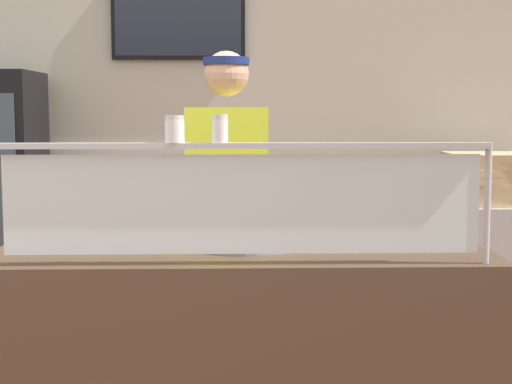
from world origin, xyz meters
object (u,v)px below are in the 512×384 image
Objects in this scene: pizza_tray at (245,242)px; pepper_flake_shaker at (220,130)px; pizza_server at (253,237)px; pizza_box_stack at (486,179)px; parmesan_shaker at (175,131)px; worker_figure at (228,213)px.

pepper_flake_shaker reaches higher than pizza_tray.
pizza_server is 0.56× the size of pizza_box_stack.
parmesan_shaker is 0.05× the size of worker_figure.
worker_figure is at bearing 83.76° from pizza_server.
pizza_tray is 1.63× the size of pizza_server.
pizza_tray is 4.84× the size of parmesan_shaker.
pepper_flake_shaker is (-0.09, -0.38, 0.45)m from pizza_tray.
pizza_tray is at bearing 57.26° from parmesan_shaker.
worker_figure reaches higher than pizza_box_stack.
pizza_box_stack is at bearing 35.51° from worker_figure.
pizza_server is 0.61m from worker_figure.
pizza_box_stack is (1.77, 2.10, -0.35)m from parmesan_shaker.
pizza_tray is at bearing 76.75° from pepper_flake_shaker.
worker_figure is at bearing 88.88° from pepper_flake_shaker.
worker_figure is 1.96m from pizza_box_stack.
pepper_flake_shaker is at bearing -91.12° from worker_figure.
parmesan_shaker is at bearing -143.83° from pizza_server.
parmesan_shaker is at bearing -180.00° from pepper_flake_shaker.
pizza_tray is at bearing 133.05° from pizza_server.
pizza_tray is 0.58m from worker_figure.
pizza_tray is 0.26× the size of worker_figure.
worker_figure is 3.50× the size of pizza_box_stack.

